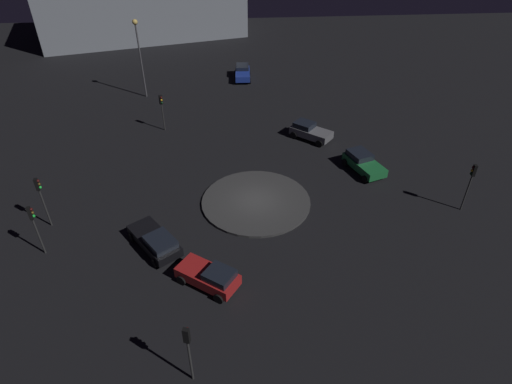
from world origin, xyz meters
The scene contains 14 objects.
ground_plane centered at (0.00, 0.00, 0.00)m, with size 116.57×116.57×0.00m, color black.
roundabout_island centered at (0.00, 0.00, 0.10)m, with size 8.55×8.55×0.19m, color #383838.
car_blue centered at (0.46, 26.81, 0.79)m, with size 2.21×4.36×1.49m.
car_red centered at (-3.53, -8.32, 0.78)m, with size 4.18×3.67×1.52m.
car_green centered at (9.68, 3.93, 0.77)m, with size 3.15×4.47×1.49m.
car_grey centered at (6.11, 10.00, 0.82)m, with size 4.19×3.98×1.58m.
car_black centered at (-7.22, -4.74, 0.73)m, with size 4.13×4.78×1.43m.
traffic_light_east centered at (15.64, -2.20, 2.87)m, with size 0.37×0.33×4.03m.
traffic_light_northwest centered at (-8.29, 13.01, 2.69)m, with size 0.37×0.40×3.76m.
traffic_light_west centered at (-15.19, -1.57, 2.92)m, with size 0.37×0.32×4.11m.
traffic_light_south centered at (-4.38, -14.47, 2.84)m, with size 0.35×0.39×3.99m.
traffic_light_west_near centered at (-14.71, -4.53, 2.78)m, with size 0.39×0.35×3.90m.
streetlamp_northwest centered at (-11.27, 21.91, 6.02)m, with size 0.59×0.59×8.78m.
store_building centered at (-14.69, 48.73, 4.70)m, with size 34.14×22.04×9.40m.
Camera 1 is at (-2.19, -26.63, 20.18)m, focal length 29.77 mm.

